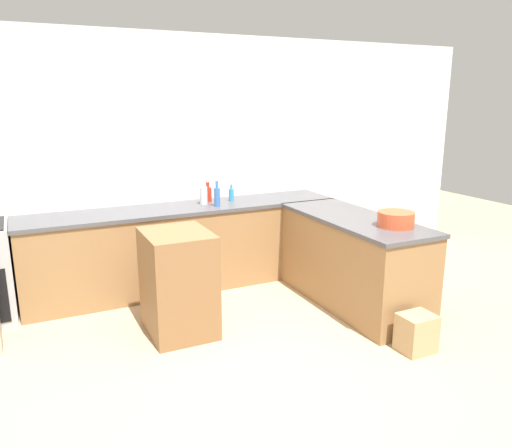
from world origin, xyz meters
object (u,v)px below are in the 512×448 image
dish_soap_bottle (231,194)px  vinegar_bottle_clear (204,195)px  mixing_bowl (396,219)px  island_table (178,283)px  paper_bag (416,333)px  hot_sauce_bottle (208,194)px  water_bottle_blue (217,196)px

dish_soap_bottle → vinegar_bottle_clear: (-0.35, -0.05, 0.03)m
mixing_bowl → vinegar_bottle_clear: 2.06m
island_table → mixing_bowl: size_ratio=2.81×
mixing_bowl → paper_bag: size_ratio=1.03×
hot_sauce_bottle → dish_soap_bottle: bearing=-20.0°
hot_sauce_bottle → vinegar_bottle_clear: 0.17m
hot_sauce_bottle → vinegar_bottle_clear: bearing=-126.2°
island_table → vinegar_bottle_clear: 1.35m
dish_soap_bottle → vinegar_bottle_clear: 0.35m
island_table → hot_sauce_bottle: bearing=58.7°
dish_soap_bottle → paper_bag: dish_soap_bottle is taller
mixing_bowl → dish_soap_bottle: size_ratio=1.75×
island_table → dish_soap_bottle: bearing=48.6°
mixing_bowl → paper_bag: bearing=-110.3°
island_table → hot_sauce_bottle: 1.49m
paper_bag → vinegar_bottle_clear: bearing=114.4°
vinegar_bottle_clear → water_bottle_blue: bearing=-57.5°
water_bottle_blue → vinegar_bottle_clear: water_bottle_blue is taller
dish_soap_bottle → hot_sauce_bottle: hot_sauce_bottle is taller
hot_sauce_bottle → water_bottle_blue: bearing=-90.3°
dish_soap_bottle → hot_sauce_bottle: 0.26m
hot_sauce_bottle → water_bottle_blue: (-0.00, -0.29, 0.02)m
mixing_bowl → paper_bag: 1.02m
hot_sauce_bottle → paper_bag: bearing=-68.9°
mixing_bowl → hot_sauce_bottle: 2.12m
island_table → paper_bag: bearing=-35.7°
island_table → water_bottle_blue: bearing=51.3°
water_bottle_blue → vinegar_bottle_clear: size_ratio=1.02×
mixing_bowl → dish_soap_bottle: dish_soap_bottle is taller
island_table → mixing_bowl: mixing_bowl is taller
dish_soap_bottle → mixing_bowl: bearing=-62.6°
hot_sauce_bottle → vinegar_bottle_clear: vinegar_bottle_clear is taller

